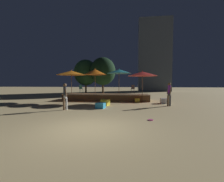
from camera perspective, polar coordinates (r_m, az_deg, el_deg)
ground_plane at (r=6.10m, az=-9.33°, el=-14.02°), size 120.00×120.00×0.00m
wooden_deck at (r=15.77m, az=-2.09°, el=-2.32°), size 8.68×2.63×0.70m
patio_umbrella_0 at (r=15.66m, az=-15.24°, el=6.69°), size 2.92×2.92×3.11m
patio_umbrella_1 at (r=14.45m, az=2.68°, el=7.47°), size 2.32×2.32×3.17m
patio_umbrella_2 at (r=14.83m, az=-6.48°, el=7.21°), size 2.22×2.22×3.22m
patio_umbrella_3 at (r=14.25m, az=11.51°, el=6.44°), size 2.77×2.77×2.93m
cube_seat_0 at (r=13.96m, az=19.01°, el=-3.55°), size 0.53×0.53×0.45m
cube_seat_1 at (r=10.73m, az=-4.40°, el=-5.51°), size 0.69×0.69×0.38m
cube_seat_2 at (r=14.15m, az=9.56°, el=-3.48°), size 0.46×0.46×0.38m
cube_seat_3 at (r=11.94m, az=-2.60°, el=-4.38°), size 0.72×0.72×0.49m
person_0 at (r=12.40m, az=20.96°, el=-0.70°), size 0.30×0.58×1.84m
person_1 at (r=10.41m, az=-17.47°, el=-1.61°), size 0.42×0.41×1.76m
bistro_chair_0 at (r=16.84m, az=-11.73°, el=1.15°), size 0.48×0.48×0.90m
bistro_chair_1 at (r=15.92m, az=7.94°, el=1.08°), size 0.41×0.41×0.90m
frisbee_disc at (r=7.54m, az=14.49°, el=-10.61°), size 0.25×0.25×0.03m
background_tree_0 at (r=22.75m, az=-3.50°, el=7.48°), size 3.80×3.80×5.65m
background_tree_1 at (r=24.98m, az=-9.98°, el=6.92°), size 3.81×3.81×5.60m
distant_building at (r=35.35m, az=15.78°, el=12.78°), size 6.97×3.51×15.68m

